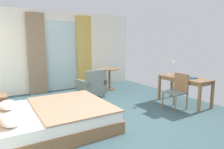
{
  "coord_description": "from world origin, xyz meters",
  "views": [
    {
      "loc": [
        -2.31,
        -3.35,
        1.69
      ],
      "look_at": [
        0.26,
        0.73,
        0.89
      ],
      "focal_mm": 31.99,
      "sensor_mm": 36.0,
      "label": 1
    }
  ],
  "objects_px": {
    "desk_lamp": "(172,63)",
    "desk_chair": "(178,89)",
    "writing_desk": "(184,81)",
    "bed": "(51,117)",
    "armchair_by_window": "(92,86)",
    "round_cafe_table": "(109,74)",
    "closed_book": "(191,78)"
  },
  "relations": [
    {
      "from": "desk_lamp",
      "to": "desk_chair",
      "type": "bearing_deg",
      "value": -126.38
    },
    {
      "from": "bed",
      "to": "writing_desk",
      "type": "xyz_separation_m",
      "value": [
        3.54,
        -0.3,
        0.41
      ]
    },
    {
      "from": "desk_chair",
      "to": "armchair_by_window",
      "type": "height_order",
      "value": "desk_chair"
    },
    {
      "from": "desk_lamp",
      "to": "round_cafe_table",
      "type": "distance_m",
      "value": 2.26
    },
    {
      "from": "bed",
      "to": "closed_book",
      "type": "distance_m",
      "value": 3.64
    },
    {
      "from": "writing_desk",
      "to": "desk_lamp",
      "type": "xyz_separation_m",
      "value": [
        0.03,
        0.5,
        0.42
      ]
    },
    {
      "from": "armchair_by_window",
      "to": "round_cafe_table",
      "type": "height_order",
      "value": "armchair_by_window"
    },
    {
      "from": "round_cafe_table",
      "to": "writing_desk",
      "type": "bearing_deg",
      "value": -71.55
    },
    {
      "from": "desk_chair",
      "to": "closed_book",
      "type": "distance_m",
      "value": 0.55
    },
    {
      "from": "closed_book",
      "to": "round_cafe_table",
      "type": "relative_size",
      "value": 0.36
    },
    {
      "from": "closed_book",
      "to": "bed",
      "type": "bearing_deg",
      "value": 177.12
    },
    {
      "from": "bed",
      "to": "desk_chair",
      "type": "xyz_separation_m",
      "value": [
        3.09,
        -0.45,
        0.25
      ]
    },
    {
      "from": "closed_book",
      "to": "writing_desk",
      "type": "bearing_deg",
      "value": 107.57
    },
    {
      "from": "desk_chair",
      "to": "bed",
      "type": "bearing_deg",
      "value": 171.68
    },
    {
      "from": "bed",
      "to": "round_cafe_table",
      "type": "distance_m",
      "value": 3.51
    },
    {
      "from": "round_cafe_table",
      "to": "desk_chair",
      "type": "bearing_deg",
      "value": -81.62
    },
    {
      "from": "writing_desk",
      "to": "desk_chair",
      "type": "height_order",
      "value": "desk_chair"
    },
    {
      "from": "desk_lamp",
      "to": "round_cafe_table",
      "type": "xyz_separation_m",
      "value": [
        -0.87,
        2.02,
        -0.51
      ]
    },
    {
      "from": "armchair_by_window",
      "to": "round_cafe_table",
      "type": "bearing_deg",
      "value": 30.62
    },
    {
      "from": "writing_desk",
      "to": "bed",
      "type": "bearing_deg",
      "value": 175.13
    },
    {
      "from": "desk_lamp",
      "to": "round_cafe_table",
      "type": "height_order",
      "value": "desk_lamp"
    },
    {
      "from": "bed",
      "to": "round_cafe_table",
      "type": "bearing_deg",
      "value": 39.46
    },
    {
      "from": "desk_chair",
      "to": "closed_book",
      "type": "height_order",
      "value": "desk_chair"
    },
    {
      "from": "writing_desk",
      "to": "closed_book",
      "type": "bearing_deg",
      "value": -77.1
    },
    {
      "from": "bed",
      "to": "armchair_by_window",
      "type": "bearing_deg",
      "value": 43.7
    },
    {
      "from": "bed",
      "to": "closed_book",
      "type": "xyz_separation_m",
      "value": [
        3.58,
        -0.47,
        0.51
      ]
    },
    {
      "from": "bed",
      "to": "writing_desk",
      "type": "bearing_deg",
      "value": -4.87
    },
    {
      "from": "desk_chair",
      "to": "round_cafe_table",
      "type": "distance_m",
      "value": 2.7
    },
    {
      "from": "desk_chair",
      "to": "desk_lamp",
      "type": "xyz_separation_m",
      "value": [
        0.48,
        0.65,
        0.57
      ]
    },
    {
      "from": "bed",
      "to": "desk_chair",
      "type": "height_order",
      "value": "bed"
    },
    {
      "from": "bed",
      "to": "armchair_by_window",
      "type": "distance_m",
      "value": 2.37
    },
    {
      "from": "bed",
      "to": "desk_lamp",
      "type": "distance_m",
      "value": 3.66
    }
  ]
}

